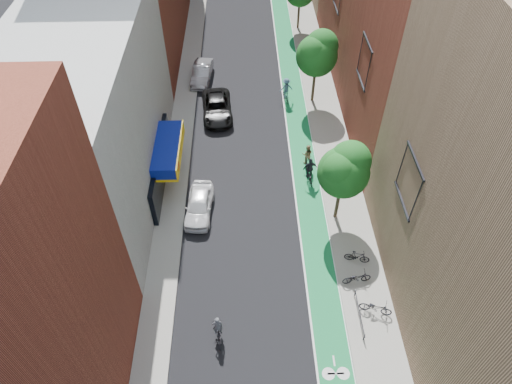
{
  "coord_description": "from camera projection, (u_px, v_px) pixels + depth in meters",
  "views": [
    {
      "loc": [
        -0.59,
        -10.71,
        24.46
      ],
      "look_at": [
        0.08,
        11.21,
        1.5
      ],
      "focal_mm": 32.0,
      "sensor_mm": 36.0,
      "label": 1
    }
  ],
  "objects": [
    {
      "name": "building_left_white",
      "position": [
        88.0,
        118.0,
        30.18
      ],
      "size": [
        8.0,
        20.0,
        12.0
      ],
      "primitive_type": "cube",
      "color": "silver",
      "rests_on": "ground"
    },
    {
      "name": "parked_bike_mid",
      "position": [
        357.0,
        257.0,
        29.0
      ],
      "size": [
        1.68,
        0.84,
        0.97
      ],
      "primitive_type": "imported",
      "rotation": [
        0.0,
        0.0,
        1.32
      ],
      "color": "black",
      "rests_on": "sidewalk_right"
    },
    {
      "name": "cyclist_lane_far",
      "position": [
        286.0,
        90.0,
        41.16
      ],
      "size": [
        1.35,
        1.69,
        2.23
      ],
      "rotation": [
        0.0,
        0.0,
        3.4
      ],
      "color": "black",
      "rests_on": "ground"
    },
    {
      "name": "tree_near",
      "position": [
        345.0,
        169.0,
        28.76
      ],
      "size": [
        3.4,
        3.36,
        6.42
      ],
      "color": "#332619",
      "rests_on": "ground"
    },
    {
      "name": "parked_car_black",
      "position": [
        217.0,
        108.0,
        39.83
      ],
      "size": [
        2.96,
        5.64,
        1.51
      ],
      "primitive_type": "imported",
      "rotation": [
        0.0,
        0.0,
        0.08
      ],
      "color": "black",
      "rests_on": "ground"
    },
    {
      "name": "bike_lane",
      "position": [
        293.0,
        89.0,
        43.12
      ],
      "size": [
        2.0,
        68.0,
        0.01
      ],
      "primitive_type": "cube",
      "color": "#136F48",
      "rests_on": "ground"
    },
    {
      "name": "parked_bike_far",
      "position": [
        357.0,
        278.0,
        27.93
      ],
      "size": [
        1.88,
        0.87,
        0.95
      ],
      "primitive_type": "imported",
      "rotation": [
        0.0,
        0.0,
        1.71
      ],
      "color": "black",
      "rests_on": "sidewalk_right"
    },
    {
      "name": "ground",
      "position": [
        261.0,
        358.0,
        25.09
      ],
      "size": [
        160.0,
        160.0,
        0.0
      ],
      "primitive_type": "plane",
      "color": "black",
      "rests_on": "ground"
    },
    {
      "name": "sidewalk_right",
      "position": [
        319.0,
        88.0,
        43.12
      ],
      "size": [
        3.0,
        68.0,
        0.15
      ],
      "primitive_type": "cube",
      "color": "gray",
      "rests_on": "ground"
    },
    {
      "name": "tree_mid",
      "position": [
        318.0,
        53.0,
        38.26
      ],
      "size": [
        3.55,
        3.53,
        6.74
      ],
      "color": "#332619",
      "rests_on": "ground"
    },
    {
      "name": "parked_bike_near",
      "position": [
        376.0,
        307.0,
        26.5
      ],
      "size": [
        2.02,
        1.21,
        1.0
      ],
      "primitive_type": "imported",
      "rotation": [
        0.0,
        0.0,
        1.27
      ],
      "color": "black",
      "rests_on": "sidewalk_right"
    },
    {
      "name": "cyclist_lane_mid",
      "position": [
        310.0,
        172.0,
        34.0
      ],
      "size": [
        1.12,
        1.59,
        2.18
      ],
      "rotation": [
        0.0,
        0.0,
        3.28
      ],
      "color": "black",
      "rests_on": "ground"
    },
    {
      "name": "sidewalk_left",
      "position": [
        187.0,
        90.0,
        42.86
      ],
      "size": [
        2.0,
        68.0,
        0.15
      ],
      "primitive_type": "cube",
      "color": "gray",
      "rests_on": "ground"
    },
    {
      "name": "cyclist_lane_near",
      "position": [
        307.0,
        158.0,
        35.12
      ],
      "size": [
        0.9,
        1.74,
        2.06
      ],
      "rotation": [
        0.0,
        0.0,
        3.03
      ],
      "color": "black",
      "rests_on": "ground"
    },
    {
      "name": "parked_car_silver",
      "position": [
        202.0,
        73.0,
        43.68
      ],
      "size": [
        2.06,
        4.76,
        1.52
      ],
      "primitive_type": "imported",
      "rotation": [
        0.0,
        0.0,
        -0.1
      ],
      "color": "gray",
      "rests_on": "ground"
    },
    {
      "name": "cyclist_lead",
      "position": [
        218.0,
        331.0,
        25.49
      ],
      "size": [
        0.91,
        1.92,
        1.95
      ],
      "rotation": [
        0.0,
        0.0,
        3.29
      ],
      "color": "black",
      "rests_on": "ground"
    },
    {
      "name": "parked_car_white",
      "position": [
        199.0,
        205.0,
        31.92
      ],
      "size": [
        2.08,
        4.51,
        1.5
      ],
      "primitive_type": "imported",
      "rotation": [
        0.0,
        0.0,
        -0.07
      ],
      "color": "silver",
      "rests_on": "ground"
    }
  ]
}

